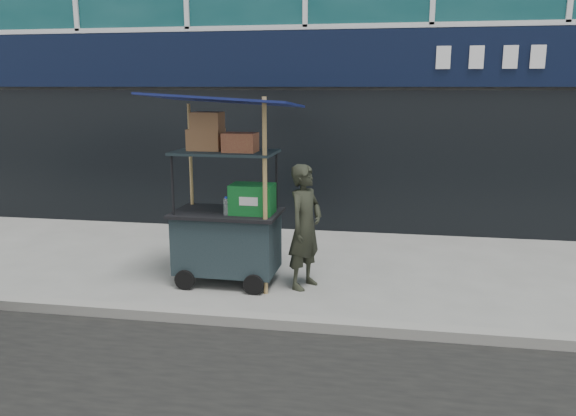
# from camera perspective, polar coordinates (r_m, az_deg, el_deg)

# --- Properties ---
(ground) EXTENTS (80.00, 80.00, 0.00)m
(ground) POSITION_cam_1_polar(r_m,az_deg,el_deg) (6.21, -3.54, -11.07)
(ground) COLOR slate
(ground) RESTS_ON ground
(curb) EXTENTS (80.00, 0.18, 0.12)m
(curb) POSITION_cam_1_polar(r_m,az_deg,el_deg) (6.01, -4.00, -11.28)
(curb) COLOR gray
(curb) RESTS_ON ground
(vendor_cart) EXTENTS (1.80, 1.30, 2.40)m
(vendor_cart) POSITION_cam_1_polar(r_m,az_deg,el_deg) (7.07, -6.11, -1.04)
(vendor_cart) COLOR #19272B
(vendor_cart) RESTS_ON ground
(vendor_man) EXTENTS (0.57, 0.67, 1.54)m
(vendor_man) POSITION_cam_1_polar(r_m,az_deg,el_deg) (6.88, 1.75, -1.92)
(vendor_man) COLOR #25281D
(vendor_man) RESTS_ON ground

